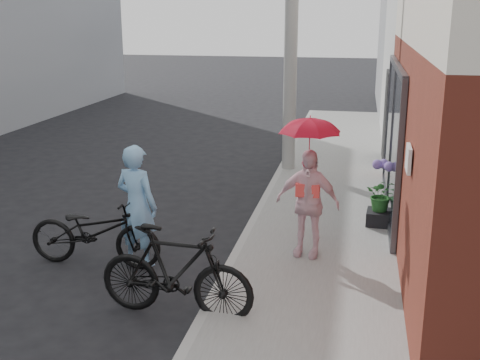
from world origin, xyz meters
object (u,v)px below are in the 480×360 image
(utility_pole, at_px, (292,8))
(kimono_woman, at_px, (307,203))
(planter, at_px, (380,218))
(bike_right, at_px, (176,272))
(bike_left, at_px, (95,232))
(officer, at_px, (137,206))

(utility_pole, bearing_deg, kimono_woman, -80.12)
(utility_pole, distance_m, kimono_woman, 5.53)
(utility_pole, height_order, planter, utility_pole)
(bike_right, distance_m, kimono_woman, 2.33)
(bike_left, relative_size, bike_right, 1.02)
(planter, bearing_deg, utility_pole, 119.77)
(kimono_woman, bearing_deg, bike_right, -115.96)
(bike_left, height_order, kimono_woman, kimono_woman)
(utility_pole, relative_size, planter, 16.03)
(bike_left, relative_size, kimono_woman, 1.24)
(kimono_woman, relative_size, planter, 3.51)
(bike_right, xyz_separation_m, kimono_woman, (1.34, 1.88, 0.33))
(bike_left, height_order, planter, bike_left)
(officer, distance_m, bike_left, 0.70)
(bike_left, bearing_deg, utility_pole, -20.97)
(kimono_woman, xyz_separation_m, planter, (1.06, 1.48, -0.65))
(kimono_woman, height_order, planter, kimono_woman)
(utility_pole, height_order, bike_right, utility_pole)
(officer, relative_size, bike_right, 0.93)
(utility_pole, xyz_separation_m, bike_left, (-2.05, -5.48, -3.00))
(officer, bearing_deg, bike_left, 30.27)
(utility_pole, distance_m, planter, 5.03)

